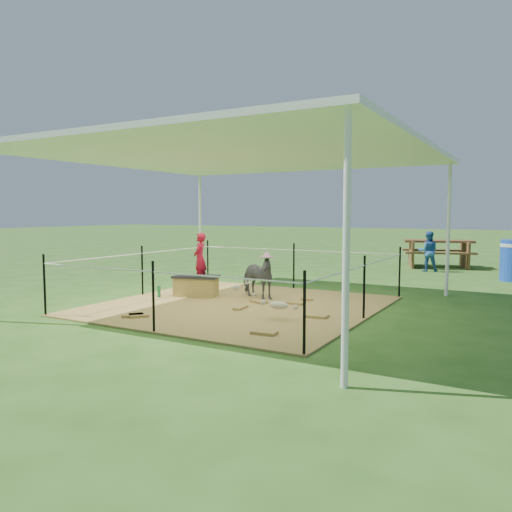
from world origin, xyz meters
The scene contains 13 objects.
ground centered at (0.00, 0.00, 0.00)m, with size 90.00×90.00×0.00m, color #2D5919.
hay_patch centered at (0.00, 0.00, 0.01)m, with size 4.60×4.60×0.03m, color brown.
canopy_tent centered at (0.00, 0.00, 2.69)m, with size 6.30×6.30×2.90m.
rope_fence centered at (0.00, 0.00, 0.64)m, with size 4.54×4.54×1.00m.
straw_bale centered at (-1.21, 0.37, 0.21)m, with size 0.81×0.41×0.36m, color olive.
dark_cloth centered at (-1.21, 0.37, 0.41)m, with size 0.86×0.45×0.05m, color black.
woman centered at (-1.11, 0.37, 0.88)m, with size 0.35×0.23×0.97m, color #B5112B.
green_bottle centered at (-1.76, -0.08, 0.14)m, with size 0.06×0.06×0.23m, color #1B7D3A.
pony centered at (-0.10, 0.77, 0.44)m, with size 0.44×0.96×0.81m, color #4E4E53.
pink_hat centered at (-0.10, 0.77, 0.90)m, with size 0.25×0.25×0.12m, color pink.
foal centered at (1.14, -0.72, 0.27)m, with size 0.87×0.49×0.49m, color beige, non-canonical shape.
picnic_table_near centered at (1.92, 8.40, 0.41)m, with size 1.98×1.43×0.83m, color brown.
distant_person centered at (1.87, 7.13, 0.56)m, with size 0.55×0.43×1.13m, color #2D5DAA.
Camera 1 is at (4.54, -7.42, 1.66)m, focal length 35.00 mm.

